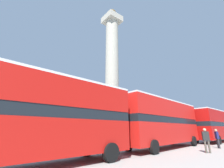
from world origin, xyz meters
TOP-DOWN VIEW (x-y plane):
  - ground_plane at (0.00, 0.00)m, footprint 200.00×200.00m
  - monument_column at (0.00, 0.00)m, footprint 4.52×4.52m
  - bus_a at (1.97, -5.60)m, footprint 11.42×3.54m
  - bus_b at (14.09, -6.08)m, footprint 11.40×3.12m
  - bus_c at (-9.53, -6.30)m, footprint 10.30×3.18m
  - equestrian_statue at (12.93, 4.31)m, footprint 3.79×3.27m
  - street_lamp at (2.68, -2.34)m, footprint 0.41×0.41m
  - pedestrian_near_lamp at (5.84, -8.76)m, footprint 0.47×0.42m
  - pedestrian_by_plinth at (1.84, -9.30)m, footprint 0.46×0.47m

SIDE VIEW (x-z plane):
  - ground_plane at x=0.00m, z-range 0.00..0.00m
  - pedestrian_near_lamp at x=5.84m, z-range 0.11..1.83m
  - pedestrian_by_plinth at x=1.84m, z-range 0.13..1.91m
  - equestrian_statue at x=12.93m, z-range -1.23..4.57m
  - bus_b at x=14.09m, z-range 0.23..4.48m
  - bus_c at x=-9.53m, z-range 0.23..4.57m
  - bus_a at x=1.97m, z-range 0.23..4.67m
  - street_lamp at x=2.68m, z-range 0.27..5.78m
  - monument_column at x=0.00m, z-range -2.48..16.39m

